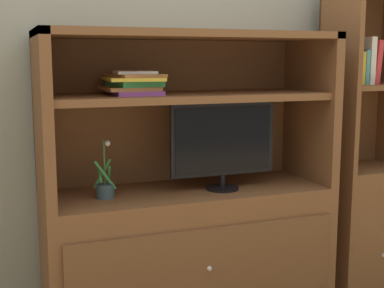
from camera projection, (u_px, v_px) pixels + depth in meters
name	position (u px, v px, depth m)	size (l,w,h in m)	color
painted_rear_wall	(167.00, 49.00, 3.03)	(6.00, 0.10, 2.80)	gray
media_console	(188.00, 221.00, 2.85)	(1.51, 0.57, 1.48)	brown
tv_monitor	(223.00, 143.00, 2.78)	(0.58, 0.18, 0.46)	black
potted_plant	(105.00, 188.00, 2.64)	(0.11, 0.09, 0.29)	#384C56
magazine_stack	(133.00, 83.00, 2.63)	(0.28, 0.36, 0.12)	purple
bookshelf_tall	(364.00, 185.00, 3.24)	(0.48, 0.40, 1.77)	brown
upright_book_row	(360.00, 64.00, 3.09)	(0.19, 0.18, 0.27)	red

